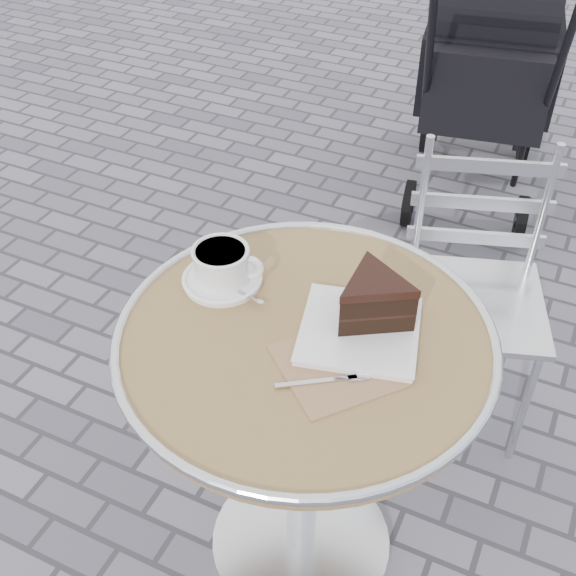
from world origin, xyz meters
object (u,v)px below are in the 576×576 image
at_px(cafe_table, 304,394).
at_px(cappuccino_set, 223,268).
at_px(bistro_chair, 476,258).
at_px(cake_plate_set, 370,308).
at_px(baby_stroller, 487,78).

distance_m(cafe_table, cappuccino_set, 0.30).
relative_size(cafe_table, cappuccino_set, 4.04).
bearing_deg(bistro_chair, cappuccino_set, -142.09).
relative_size(cafe_table, cake_plate_set, 2.09).
relative_size(cappuccino_set, bistro_chair, 0.23).
distance_m(cafe_table, bistro_chair, 0.70).
height_order(cake_plate_set, baby_stroller, baby_stroller).
distance_m(cafe_table, cake_plate_set, 0.25).
bearing_deg(bistro_chair, baby_stroller, 83.71).
height_order(cake_plate_set, bistro_chair, cake_plate_set).
height_order(cafe_table, cake_plate_set, cake_plate_set).
bearing_deg(bistro_chair, cake_plate_set, -116.95).
bearing_deg(cafe_table, baby_stroller, 91.62).
relative_size(cappuccino_set, baby_stroller, 0.17).
distance_m(cake_plate_set, bistro_chair, 0.67).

